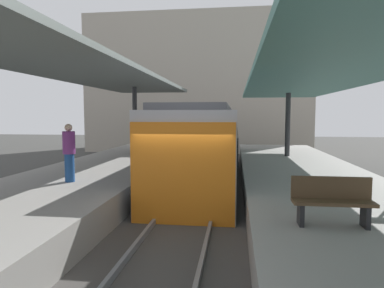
{
  "coord_description": "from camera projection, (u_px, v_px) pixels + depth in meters",
  "views": [
    {
      "loc": [
        1.32,
        -9.13,
        2.96
      ],
      "look_at": [
        -0.37,
        3.94,
        1.85
      ],
      "focal_mm": 31.75,
      "sensor_mm": 36.0,
      "label": 1
    }
  ],
  "objects": [
    {
      "name": "ground_plane",
      "position": [
        187.0,
        222.0,
        9.44
      ],
      "size": [
        80.0,
        80.0,
        0.0
      ],
      "primitive_type": "plane",
      "color": "#383835"
    },
    {
      "name": "station_building_backdrop",
      "position": [
        199.0,
        86.0,
        28.97
      ],
      "size": [
        18.0,
        6.0,
        11.0
      ],
      "primitive_type": "cube",
      "color": "#A89E8E",
      "rests_on": "ground_plane"
    },
    {
      "name": "platform_left",
      "position": [
        58.0,
        200.0,
        9.88
      ],
      "size": [
        4.4,
        28.0,
        1.0
      ],
      "primitive_type": "cube",
      "color": "gray",
      "rests_on": "ground_plane"
    },
    {
      "name": "platform_bench",
      "position": [
        332.0,
        200.0,
        6.06
      ],
      "size": [
        1.4,
        0.41,
        0.86
      ],
      "color": "black",
      "rests_on": "platform_right"
    },
    {
      "name": "rail_near_side",
      "position": [
        162.0,
        212.0,
        9.5
      ],
      "size": [
        0.08,
        28.0,
        0.14
      ],
      "primitive_type": "cube",
      "color": "slate",
      "rests_on": "track_ballast"
    },
    {
      "name": "track_ballast",
      "position": [
        187.0,
        219.0,
        9.43
      ],
      "size": [
        3.2,
        28.0,
        0.2
      ],
      "primitive_type": "cube",
      "color": "#423F3D",
      "rests_on": "ground_plane"
    },
    {
      "name": "passenger_near_bench",
      "position": [
        69.0,
        152.0,
        10.0
      ],
      "size": [
        0.36,
        0.36,
        1.72
      ],
      "color": "navy",
      "rests_on": "platform_left"
    },
    {
      "name": "rail_far_side",
      "position": [
        213.0,
        214.0,
        9.32
      ],
      "size": [
        0.08,
        28.0,
        0.14
      ],
      "primitive_type": "cube",
      "color": "slate",
      "rests_on": "track_ballast"
    },
    {
      "name": "canopy_right",
      "position": [
        321.0,
        77.0,
        9.99
      ],
      "size": [
        4.18,
        21.0,
        3.2
      ],
      "color": "#333335",
      "rests_on": "platform_right"
    },
    {
      "name": "commuter_train",
      "position": [
        204.0,
        144.0,
        14.44
      ],
      "size": [
        2.78,
        12.18,
        3.1
      ],
      "color": "#ADADB2",
      "rests_on": "track_ballast"
    },
    {
      "name": "platform_right",
      "position": [
        330.0,
        209.0,
        8.91
      ],
      "size": [
        4.4,
        28.0,
        1.0
      ],
      "primitive_type": "cube",
      "color": "gray",
      "rests_on": "ground_plane"
    },
    {
      "name": "canopy_left",
      "position": [
        77.0,
        70.0,
        10.93
      ],
      "size": [
        4.18,
        21.0,
        3.55
      ],
      "color": "#333335",
      "rests_on": "platform_left"
    }
  ]
}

